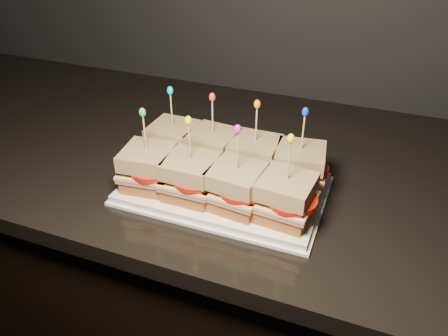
% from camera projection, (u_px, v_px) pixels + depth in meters
% --- Properties ---
extents(cabinet, '(2.50, 0.69, 0.89)m').
position_uv_depth(cabinet, '(172.00, 281.00, 1.29)').
color(cabinet, black).
rests_on(cabinet, ground).
extents(granite_slab, '(2.54, 0.73, 0.04)m').
position_uv_depth(granite_slab, '(160.00, 145.00, 1.04)').
color(granite_slab, black).
rests_on(granite_slab, cabinet).
extents(platter, '(0.37, 0.23, 0.02)m').
position_uv_depth(platter, '(224.00, 188.00, 0.84)').
color(platter, white).
rests_on(platter, granite_slab).
extents(platter_rim, '(0.38, 0.24, 0.01)m').
position_uv_depth(platter_rim, '(224.00, 191.00, 0.85)').
color(platter_rim, white).
rests_on(platter_rim, granite_slab).
extents(sandwich_0_bread_bot, '(0.09, 0.09, 0.02)m').
position_uv_depth(sandwich_0_bread_bot, '(175.00, 153.00, 0.91)').
color(sandwich_0_bread_bot, brown).
rests_on(sandwich_0_bread_bot, platter).
extents(sandwich_0_ham, '(0.10, 0.09, 0.01)m').
position_uv_depth(sandwich_0_ham, '(174.00, 147.00, 0.90)').
color(sandwich_0_ham, '#C06761').
rests_on(sandwich_0_ham, sandwich_0_bread_bot).
extents(sandwich_0_cheese, '(0.10, 0.10, 0.01)m').
position_uv_depth(sandwich_0_cheese, '(174.00, 144.00, 0.90)').
color(sandwich_0_cheese, '#EFD690').
rests_on(sandwich_0_cheese, sandwich_0_ham).
extents(sandwich_0_tomato, '(0.09, 0.09, 0.01)m').
position_uv_depth(sandwich_0_tomato, '(178.00, 143.00, 0.89)').
color(sandwich_0_tomato, red).
rests_on(sandwich_0_tomato, sandwich_0_cheese).
extents(sandwich_0_bread_top, '(0.09, 0.09, 0.03)m').
position_uv_depth(sandwich_0_bread_top, '(173.00, 132.00, 0.88)').
color(sandwich_0_bread_top, '#643111').
rests_on(sandwich_0_bread_top, sandwich_0_tomato).
extents(sandwich_0_pick, '(0.00, 0.00, 0.09)m').
position_uv_depth(sandwich_0_pick, '(172.00, 112.00, 0.86)').
color(sandwich_0_pick, tan).
rests_on(sandwich_0_pick, sandwich_0_bread_top).
extents(sandwich_0_frill, '(0.01, 0.01, 0.02)m').
position_uv_depth(sandwich_0_frill, '(170.00, 90.00, 0.84)').
color(sandwich_0_frill, '#03B6C5').
rests_on(sandwich_0_frill, sandwich_0_pick).
extents(sandwich_1_bread_bot, '(0.09, 0.09, 0.02)m').
position_uv_depth(sandwich_1_bread_bot, '(213.00, 161.00, 0.89)').
color(sandwich_1_bread_bot, brown).
rests_on(sandwich_1_bread_bot, platter).
extents(sandwich_1_ham, '(0.10, 0.10, 0.01)m').
position_uv_depth(sandwich_1_ham, '(213.00, 154.00, 0.88)').
color(sandwich_1_ham, '#C06761').
rests_on(sandwich_1_ham, sandwich_1_bread_bot).
extents(sandwich_1_cheese, '(0.11, 0.10, 0.01)m').
position_uv_depth(sandwich_1_cheese, '(213.00, 151.00, 0.87)').
color(sandwich_1_cheese, '#EFD690').
rests_on(sandwich_1_cheese, sandwich_1_ham).
extents(sandwich_1_tomato, '(0.09, 0.09, 0.01)m').
position_uv_depth(sandwich_1_tomato, '(217.00, 151.00, 0.86)').
color(sandwich_1_tomato, red).
rests_on(sandwich_1_tomato, sandwich_1_cheese).
extents(sandwich_1_bread_top, '(0.10, 0.10, 0.03)m').
position_uv_depth(sandwich_1_bread_top, '(213.00, 140.00, 0.86)').
color(sandwich_1_bread_top, '#643111').
rests_on(sandwich_1_bread_top, sandwich_1_tomato).
extents(sandwich_1_pick, '(0.00, 0.00, 0.09)m').
position_uv_depth(sandwich_1_pick, '(213.00, 119.00, 0.83)').
color(sandwich_1_pick, tan).
rests_on(sandwich_1_pick, sandwich_1_bread_top).
extents(sandwich_1_frill, '(0.01, 0.01, 0.02)m').
position_uv_depth(sandwich_1_frill, '(212.00, 97.00, 0.81)').
color(sandwich_1_frill, red).
rests_on(sandwich_1_frill, sandwich_1_pick).
extents(sandwich_2_bread_bot, '(0.09, 0.09, 0.02)m').
position_uv_depth(sandwich_2_bread_bot, '(254.00, 170.00, 0.86)').
color(sandwich_2_bread_bot, brown).
rests_on(sandwich_2_bread_bot, platter).
extents(sandwich_2_ham, '(0.10, 0.09, 0.01)m').
position_uv_depth(sandwich_2_ham, '(255.00, 163.00, 0.85)').
color(sandwich_2_ham, '#C06761').
rests_on(sandwich_2_ham, sandwich_2_bread_bot).
extents(sandwich_2_cheese, '(0.10, 0.09, 0.01)m').
position_uv_depth(sandwich_2_cheese, '(255.00, 160.00, 0.85)').
color(sandwich_2_cheese, '#EFD690').
rests_on(sandwich_2_cheese, sandwich_2_ham).
extents(sandwich_2_tomato, '(0.09, 0.09, 0.01)m').
position_uv_depth(sandwich_2_tomato, '(260.00, 159.00, 0.83)').
color(sandwich_2_tomato, red).
rests_on(sandwich_2_tomato, sandwich_2_cheese).
extents(sandwich_2_bread_top, '(0.09, 0.09, 0.03)m').
position_uv_depth(sandwich_2_bread_top, '(255.00, 148.00, 0.83)').
color(sandwich_2_bread_top, '#643111').
rests_on(sandwich_2_bread_top, sandwich_2_tomato).
extents(sandwich_2_pick, '(0.00, 0.00, 0.09)m').
position_uv_depth(sandwich_2_pick, '(256.00, 126.00, 0.81)').
color(sandwich_2_pick, tan).
rests_on(sandwich_2_pick, sandwich_2_bread_top).
extents(sandwich_2_frill, '(0.01, 0.01, 0.02)m').
position_uv_depth(sandwich_2_frill, '(257.00, 104.00, 0.78)').
color(sandwich_2_frill, orange).
rests_on(sandwich_2_frill, sandwich_2_pick).
extents(sandwich_3_bread_bot, '(0.10, 0.10, 0.02)m').
position_uv_depth(sandwich_3_bread_bot, '(298.00, 179.00, 0.83)').
color(sandwich_3_bread_bot, brown).
rests_on(sandwich_3_bread_bot, platter).
extents(sandwich_3_ham, '(0.11, 0.10, 0.01)m').
position_uv_depth(sandwich_3_ham, '(299.00, 172.00, 0.82)').
color(sandwich_3_ham, '#C06761').
rests_on(sandwich_3_ham, sandwich_3_bread_bot).
extents(sandwich_3_cheese, '(0.11, 0.11, 0.01)m').
position_uv_depth(sandwich_3_cheese, '(299.00, 168.00, 0.82)').
color(sandwich_3_cheese, '#EFD690').
rests_on(sandwich_3_cheese, sandwich_3_ham).
extents(sandwich_3_tomato, '(0.09, 0.09, 0.01)m').
position_uv_depth(sandwich_3_tomato, '(305.00, 168.00, 0.81)').
color(sandwich_3_tomato, red).
rests_on(sandwich_3_tomato, sandwich_3_cheese).
extents(sandwich_3_bread_top, '(0.10, 0.10, 0.03)m').
position_uv_depth(sandwich_3_bread_top, '(300.00, 156.00, 0.81)').
color(sandwich_3_bread_top, '#643111').
rests_on(sandwich_3_bread_top, sandwich_3_tomato).
extents(sandwich_3_pick, '(0.00, 0.00, 0.09)m').
position_uv_depth(sandwich_3_pick, '(303.00, 135.00, 0.78)').
color(sandwich_3_pick, tan).
rests_on(sandwich_3_pick, sandwich_3_bread_top).
extents(sandwich_3_frill, '(0.01, 0.01, 0.02)m').
position_uv_depth(sandwich_3_frill, '(305.00, 112.00, 0.76)').
color(sandwich_3_frill, '#112ECF').
rests_on(sandwich_3_frill, sandwich_3_pick).
extents(sandwich_4_bread_bot, '(0.10, 0.10, 0.02)m').
position_uv_depth(sandwich_4_bread_bot, '(150.00, 179.00, 0.83)').
color(sandwich_4_bread_bot, brown).
rests_on(sandwich_4_bread_bot, platter).
extents(sandwich_4_ham, '(0.11, 0.10, 0.01)m').
position_uv_depth(sandwich_4_ham, '(149.00, 172.00, 0.82)').
color(sandwich_4_ham, '#C06761').
rests_on(sandwich_4_ham, sandwich_4_bread_bot).
extents(sandwich_4_cheese, '(0.11, 0.10, 0.01)m').
position_uv_depth(sandwich_4_cheese, '(149.00, 169.00, 0.82)').
color(sandwich_4_cheese, '#EFD690').
rests_on(sandwich_4_cheese, sandwich_4_ham).
extents(sandwich_4_tomato, '(0.09, 0.09, 0.01)m').
position_uv_depth(sandwich_4_tomato, '(152.00, 169.00, 0.80)').
color(sandwich_4_tomato, red).
rests_on(sandwich_4_tomato, sandwich_4_cheese).
extents(sandwich_4_bread_top, '(0.10, 0.10, 0.03)m').
position_uv_depth(sandwich_4_bread_top, '(147.00, 157.00, 0.80)').
color(sandwich_4_bread_top, '#643111').
rests_on(sandwich_4_bread_top, sandwich_4_tomato).
extents(sandwich_4_pick, '(0.00, 0.00, 0.09)m').
position_uv_depth(sandwich_4_pick, '(145.00, 135.00, 0.78)').
color(sandwich_4_pick, tan).
rests_on(sandwich_4_pick, sandwich_4_bread_top).
extents(sandwich_4_frill, '(0.01, 0.01, 0.02)m').
position_uv_depth(sandwich_4_frill, '(142.00, 112.00, 0.75)').
color(sandwich_4_frill, green).
rests_on(sandwich_4_frill, sandwich_4_pick).
extents(sandwich_5_bread_bot, '(0.09, 0.09, 0.02)m').
position_uv_depth(sandwich_5_bread_bot, '(192.00, 189.00, 0.80)').
color(sandwich_5_bread_bot, brown).
rests_on(sandwich_5_bread_bot, platter).
extents(sandwich_5_ham, '(0.10, 0.09, 0.01)m').
position_uv_depth(sandwich_5_ham, '(191.00, 182.00, 0.79)').
color(sandwich_5_ham, '#C06761').
rests_on(sandwich_5_ham, sandwich_5_bread_bot).
extents(sandwich_5_cheese, '(0.10, 0.09, 0.01)m').
position_uv_depth(sandwich_5_cheese, '(191.00, 179.00, 0.79)').
color(sandwich_5_cheese, '#EFD690').
rests_on(sandwich_5_cheese, sandwich_5_ham).
extents(sandwich_5_tomato, '(0.09, 0.09, 0.01)m').
position_uv_depth(sandwich_5_tomato, '(196.00, 178.00, 0.78)').
color(sandwich_5_tomato, red).
rests_on(sandwich_5_tomato, sandwich_5_cheese).
extents(sandwich_5_bread_top, '(0.09, 0.09, 0.03)m').
position_uv_depth(sandwich_5_bread_top, '(191.00, 166.00, 0.78)').
color(sandwich_5_bread_top, '#643111').
rests_on(sandwich_5_bread_top, sandwich_5_tomato).
extents(sandwich_5_pick, '(0.00, 0.00, 0.09)m').
position_uv_depth(sandwich_5_pick, '(189.00, 144.00, 0.75)').
color(sandwich_5_pick, tan).
rests_on(sandwich_5_pick, sandwich_5_bread_top).
extents(sandwich_5_frill, '(0.01, 0.01, 0.02)m').
position_uv_depth(sandwich_5_frill, '(188.00, 121.00, 0.73)').
color(sandwich_5_frill, yellow).
rests_on(sandwich_5_frill, sandwich_5_pick).
extents(sandwich_6_bread_bot, '(0.10, 0.10, 0.02)m').
position_uv_depth(sandwich_6_bread_bot, '(236.00, 199.00, 0.78)').
color(sandwich_6_bread_bot, brown).
rests_on(sandwich_6_bread_bot, platter).
extents(sandwich_6_ham, '(0.11, 0.10, 0.01)m').
position_uv_depth(sandwich_6_ham, '(236.00, 192.00, 0.77)').
color(sandwich_6_ham, '#C06761').
rests_on(sandwich_6_ham, sandwich_6_bread_bot).
extents(sandwich_6_cheese, '(0.11, 0.10, 0.01)m').
position_uv_depth(sandwich_6_cheese, '(237.00, 189.00, 0.76)').
color(sandwich_6_cheese, '#EFD690').
rests_on(sandwich_6_cheese, sandwich_6_ham).
extents(sandwich_6_tomato, '(0.09, 0.09, 0.01)m').
position_uv_depth(sandwich_6_tomato, '(242.00, 189.00, 0.75)').
color(sandwich_6_tomato, red).
rests_on(sandwich_6_tomato, sandwich_6_cheese).
extents(sandwich_6_bread_top, '(0.10, 0.10, 0.03)m').
position_uv_depth(sandwich_6_bread_top, '(237.00, 176.00, 0.75)').
color(sandwich_6_bread_top, '#643111').
rests_on(sandwich_6_bread_top, sandwich_6_tomato).
extents(sandwich_6_pick, '(0.00, 0.00, 0.09)m').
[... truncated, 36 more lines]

